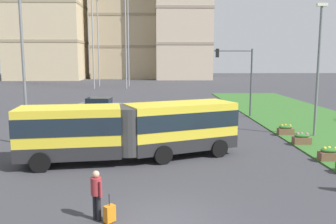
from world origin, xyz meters
name	(u,v)px	position (x,y,z in m)	size (l,w,h in m)	color
ground_plane	(164,222)	(0.00, 0.00, 0.00)	(260.00, 260.00, 0.00)	#38383D
articulated_bus	(131,130)	(-1.63, 7.75, 1.65)	(11.89, 5.47, 3.00)	yellow
car_grey_wagon	(100,106)	(-6.04, 24.76, 0.75)	(4.58, 2.44, 1.58)	slate
pedestrian_crossing	(96,192)	(-2.27, 0.25, 1.00)	(0.44, 0.43, 1.74)	black
rolling_suitcase	(110,214)	(-1.82, 0.05, 0.31)	(0.42, 0.43, 0.97)	orange
flower_planter_2	(329,154)	(8.98, 6.98, 0.43)	(1.10, 0.56, 0.74)	brown
flower_planter_3	(302,139)	(8.98, 10.68, 0.43)	(1.10, 0.56, 0.74)	brown
flower_planter_4	(286,130)	(8.98, 13.60, 0.43)	(1.10, 0.56, 0.74)	brown
traffic_light_far_right	(240,71)	(7.46, 22.00, 4.35)	(3.62, 0.28, 6.40)	#474C51
streetlight_left	(23,64)	(-8.50, 11.18, 5.13)	(0.70, 0.28, 9.37)	slate
streetlight_median	(318,65)	(10.88, 13.17, 5.03)	(0.70, 0.28, 9.16)	slate
apartment_tower_westcentre	(129,4)	(-8.49, 95.93, 21.42)	(20.61, 16.71, 42.79)	tan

